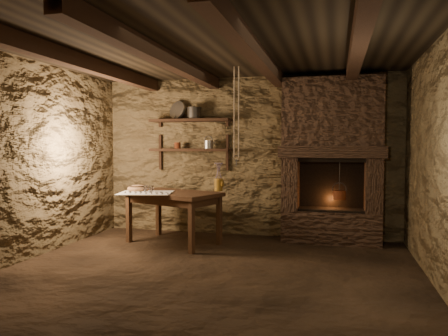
% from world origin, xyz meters
% --- Properties ---
extents(floor, '(4.50, 4.50, 0.00)m').
position_xyz_m(floor, '(0.00, 0.00, 0.00)').
color(floor, black).
rests_on(floor, ground).
extents(back_wall, '(4.50, 0.04, 2.40)m').
position_xyz_m(back_wall, '(0.00, 2.00, 1.20)').
color(back_wall, '#4A3922').
rests_on(back_wall, floor).
extents(front_wall, '(4.50, 0.04, 2.40)m').
position_xyz_m(front_wall, '(0.00, -2.00, 1.20)').
color(front_wall, '#4A3922').
rests_on(front_wall, floor).
extents(left_wall, '(0.04, 4.00, 2.40)m').
position_xyz_m(left_wall, '(-2.25, 0.00, 1.20)').
color(left_wall, '#4A3922').
rests_on(left_wall, floor).
extents(right_wall, '(0.04, 4.00, 2.40)m').
position_xyz_m(right_wall, '(2.25, 0.00, 1.20)').
color(right_wall, '#4A3922').
rests_on(right_wall, floor).
extents(ceiling, '(4.50, 4.00, 0.04)m').
position_xyz_m(ceiling, '(0.00, 0.00, 2.40)').
color(ceiling, black).
rests_on(ceiling, back_wall).
extents(beam_far_left, '(0.14, 3.95, 0.16)m').
position_xyz_m(beam_far_left, '(-1.50, 0.00, 2.31)').
color(beam_far_left, black).
rests_on(beam_far_left, ceiling).
extents(beam_mid_left, '(0.14, 3.95, 0.16)m').
position_xyz_m(beam_mid_left, '(-0.50, 0.00, 2.31)').
color(beam_mid_left, black).
rests_on(beam_mid_left, ceiling).
extents(beam_mid_right, '(0.14, 3.95, 0.16)m').
position_xyz_m(beam_mid_right, '(0.50, 0.00, 2.31)').
color(beam_mid_right, black).
rests_on(beam_mid_right, ceiling).
extents(beam_far_right, '(0.14, 3.95, 0.16)m').
position_xyz_m(beam_far_right, '(1.50, 0.00, 2.31)').
color(beam_far_right, black).
rests_on(beam_far_right, ceiling).
extents(shelf_lower, '(1.25, 0.30, 0.04)m').
position_xyz_m(shelf_lower, '(-0.85, 1.84, 1.30)').
color(shelf_lower, black).
rests_on(shelf_lower, back_wall).
extents(shelf_upper, '(1.25, 0.30, 0.04)m').
position_xyz_m(shelf_upper, '(-0.85, 1.84, 1.75)').
color(shelf_upper, black).
rests_on(shelf_upper, back_wall).
extents(hearth, '(1.43, 0.51, 2.30)m').
position_xyz_m(hearth, '(1.25, 1.77, 1.23)').
color(hearth, '#332219').
rests_on(hearth, floor).
extents(work_table, '(1.44, 1.13, 0.72)m').
position_xyz_m(work_table, '(-0.87, 1.15, 0.39)').
color(work_table, '#301D11').
rests_on(work_table, floor).
extents(linen_cloth, '(0.80, 0.70, 0.01)m').
position_xyz_m(linen_cloth, '(-1.17, 0.91, 0.73)').
color(linen_cloth, white).
rests_on(linen_cloth, work_table).
extents(pewter_cutlery_row, '(0.62, 0.35, 0.01)m').
position_xyz_m(pewter_cutlery_row, '(-1.17, 0.88, 0.74)').
color(pewter_cutlery_row, gray).
rests_on(pewter_cutlery_row, linen_cloth).
extents(drinking_glasses, '(0.22, 0.07, 0.09)m').
position_xyz_m(drinking_glasses, '(-1.15, 1.04, 0.78)').
color(drinking_glasses, silver).
rests_on(drinking_glasses, linen_cloth).
extents(stoneware_jug, '(0.15, 0.15, 0.41)m').
position_xyz_m(stoneware_jug, '(-0.29, 1.42, 0.90)').
color(stoneware_jug, '#97671D').
rests_on(stoneware_jug, work_table).
extents(wooden_bowl, '(0.30, 0.30, 0.11)m').
position_xyz_m(wooden_bowl, '(-1.40, 1.14, 0.76)').
color(wooden_bowl, brown).
rests_on(wooden_bowl, work_table).
extents(iron_stockpot, '(0.22, 0.22, 0.16)m').
position_xyz_m(iron_stockpot, '(-0.79, 1.84, 1.85)').
color(iron_stockpot, '#302E2B').
rests_on(iron_stockpot, shelf_upper).
extents(tin_pan, '(0.32, 0.24, 0.29)m').
position_xyz_m(tin_pan, '(-1.10, 1.94, 1.92)').
color(tin_pan, '#A7A7A2').
rests_on(tin_pan, shelf_upper).
extents(small_kettle, '(0.21, 0.18, 0.19)m').
position_xyz_m(small_kettle, '(-0.56, 1.84, 1.38)').
color(small_kettle, '#A7A7A2').
rests_on(small_kettle, shelf_lower).
extents(rusty_tin, '(0.10, 0.10, 0.09)m').
position_xyz_m(rusty_tin, '(-1.06, 1.84, 1.37)').
color(rusty_tin, '#552111').
rests_on(rusty_tin, shelf_lower).
extents(red_pot, '(0.20, 0.18, 0.54)m').
position_xyz_m(red_pot, '(1.36, 1.72, 0.69)').
color(red_pot, maroon).
rests_on(red_pot, hearth).
extents(hanging_ropes, '(0.08, 0.08, 1.20)m').
position_xyz_m(hanging_ropes, '(0.05, 1.05, 1.80)').
color(hanging_ropes, tan).
rests_on(hanging_ropes, ceiling).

